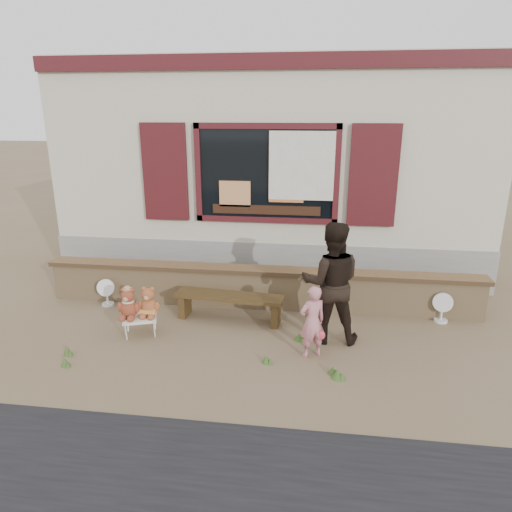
# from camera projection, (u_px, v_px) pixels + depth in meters

# --- Properties ---
(ground) EXTENTS (80.00, 80.00, 0.00)m
(ground) POSITION_uv_depth(u_px,v_px,m) (251.00, 334.00, 6.62)
(ground) COLOR brown
(ground) RESTS_ON ground
(shopfront) EXTENTS (8.04, 5.13, 4.00)m
(shopfront) POSITION_uv_depth(u_px,v_px,m) (279.00, 161.00, 10.24)
(shopfront) COLOR #AEA58C
(shopfront) RESTS_ON ground
(brick_wall) EXTENTS (7.10, 0.36, 0.67)m
(brick_wall) POSITION_uv_depth(u_px,v_px,m) (259.00, 287.00, 7.46)
(brick_wall) COLOR tan
(brick_wall) RESTS_ON ground
(bench) EXTENTS (1.69, 0.52, 0.43)m
(bench) POSITION_uv_depth(u_px,v_px,m) (229.00, 301.00, 6.97)
(bench) COLOR #382813
(bench) RESTS_ON ground
(folding_chair) EXTENTS (0.57, 0.53, 0.28)m
(folding_chair) POSITION_uv_depth(u_px,v_px,m) (140.00, 318.00, 6.54)
(folding_chair) COLOR white
(folding_chair) RESTS_ON ground
(teddy_bear_left) EXTENTS (0.41, 0.38, 0.46)m
(teddy_bear_left) POSITION_uv_depth(u_px,v_px,m) (129.00, 302.00, 6.44)
(teddy_bear_left) COLOR brown
(teddy_bear_left) RESTS_ON folding_chair
(teddy_bear_right) EXTENTS (0.41, 0.38, 0.45)m
(teddy_bear_right) POSITION_uv_depth(u_px,v_px,m) (149.00, 301.00, 6.49)
(teddy_bear_right) COLOR brown
(teddy_bear_right) RESTS_ON folding_chair
(child) EXTENTS (0.43, 0.38, 0.99)m
(child) POSITION_uv_depth(u_px,v_px,m) (312.00, 322.00, 5.89)
(child) COLOR #CE7B85
(child) RESTS_ON ground
(adult) EXTENTS (0.84, 0.66, 1.71)m
(adult) POSITION_uv_depth(u_px,v_px,m) (331.00, 283.00, 6.22)
(adult) COLOR black
(adult) RESTS_ON ground
(fan_left) EXTENTS (0.29, 0.20, 0.46)m
(fan_left) POSITION_uv_depth(u_px,v_px,m) (107.00, 292.00, 7.53)
(fan_left) COLOR white
(fan_left) RESTS_ON ground
(fan_right) EXTENTS (0.31, 0.20, 0.48)m
(fan_right) POSITION_uv_depth(u_px,v_px,m) (442.00, 307.00, 6.94)
(fan_right) COLOR white
(fan_right) RESTS_ON ground
(grass_tufts) EXTENTS (3.67, 1.70, 0.13)m
(grass_tufts) POSITION_uv_depth(u_px,v_px,m) (259.00, 351.00, 6.05)
(grass_tufts) COLOR #3A5622
(grass_tufts) RESTS_ON ground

